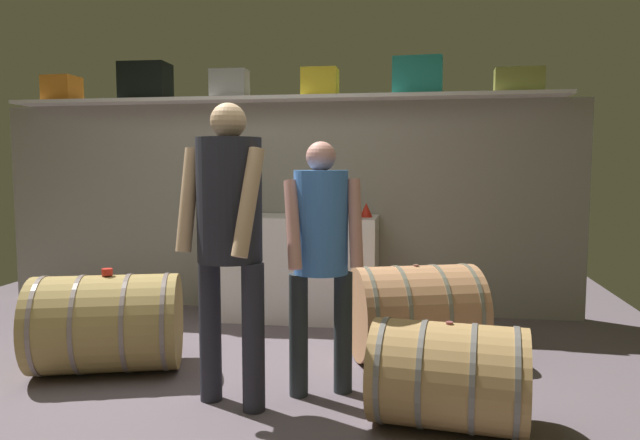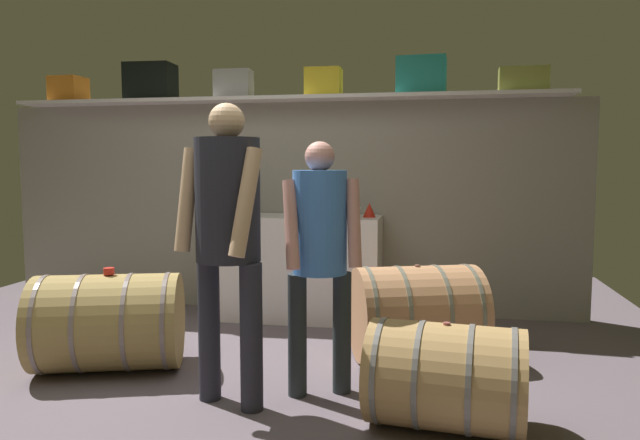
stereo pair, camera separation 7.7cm
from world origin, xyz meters
name	(u,v)px [view 2 (the right image)]	position (x,y,z in m)	size (l,w,h in m)	color
ground_plane	(224,369)	(0.00, 0.56, -0.01)	(6.65, 7.72, 0.02)	#62565F
back_wall_panel	(284,207)	(0.00, 2.26, 0.96)	(5.45, 0.10, 1.93)	gray
high_shelf_board	(279,99)	(0.00, 2.11, 1.94)	(5.01, 0.40, 0.03)	silver
toolcase_orange	(69,90)	(-2.08, 2.11, 2.08)	(0.29, 0.26, 0.24)	orange
toolcase_black	(151,82)	(-1.24, 2.11, 2.13)	(0.43, 0.29, 0.34)	black
toolcase_grey	(234,84)	(-0.43, 2.11, 2.09)	(0.33, 0.19, 0.26)	gray
toolcase_yellow	(324,82)	(0.40, 2.11, 2.08)	(0.31, 0.21, 0.25)	yellow
toolcase_teal	(422,76)	(1.26, 2.11, 2.12)	(0.41, 0.27, 0.31)	#1E8177
toolcase_olive	(523,80)	(2.09, 2.11, 2.06)	(0.39, 0.20, 0.20)	olive
work_cabinet	(299,267)	(0.22, 1.92, 0.46)	(1.43, 0.55, 0.91)	silver
wine_bottle_amber	(243,198)	(-0.30, 1.94, 1.06)	(0.07, 0.07, 0.33)	brown
wine_bottle_clear	(308,199)	(0.28, 2.02, 1.05)	(0.07, 0.07, 0.31)	#B0C3B9
wine_bottle_green	(326,203)	(0.48, 1.78, 1.04)	(0.08, 0.08, 0.29)	#305530
wine_glass	(357,209)	(0.75, 1.79, 0.99)	(0.07, 0.07, 0.12)	white
red_funnel	(369,210)	(0.84, 1.91, 0.97)	(0.11, 0.11, 0.12)	red
wine_barrel_near	(108,322)	(-0.73, 0.39, 0.32)	(1.07, 0.88, 0.65)	#9E8347
wine_barrel_far	(446,377)	(1.44, -0.11, 0.28)	(0.84, 0.63, 0.56)	#AE8650
wine_barrel_flank	(416,313)	(1.27, 0.97, 0.33)	(1.02, 0.90, 0.67)	tan
tasting_cup	(109,271)	(-0.71, 0.39, 0.67)	(0.07, 0.07, 0.04)	red
winemaker_pouring	(227,223)	(0.25, -0.02, 1.04)	(0.54, 0.48, 1.69)	#282832
visitor_tasting	(320,241)	(0.72, 0.23, 0.92)	(0.48, 0.43, 1.49)	#2A3034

